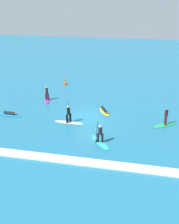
% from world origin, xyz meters
% --- Properties ---
extents(ground_plane, '(120.00, 120.00, 0.00)m').
position_xyz_m(ground_plane, '(0.00, 0.00, 0.00)').
color(ground_plane, teal).
rests_on(ground_plane, ground).
extents(surfer_on_blue_board, '(2.75, 0.92, 0.41)m').
position_xyz_m(surfer_on_blue_board, '(-8.50, -1.52, 0.14)').
color(surfer_on_blue_board, '#1E8CD1').
rests_on(surfer_on_blue_board, ground_plane).
extents(surfer_on_yellow_board, '(1.82, 2.53, 0.40)m').
position_xyz_m(surfer_on_yellow_board, '(1.38, 1.50, 0.14)').
color(surfer_on_yellow_board, yellow).
rests_on(surfer_on_yellow_board, ground_plane).
extents(surfer_on_white_board, '(3.09, 0.89, 2.12)m').
position_xyz_m(surfer_on_white_board, '(-1.73, -2.05, 0.49)').
color(surfer_on_white_board, white).
rests_on(surfer_on_white_board, ground_plane).
extents(surfer_on_purple_board, '(1.52, 2.99, 1.79)m').
position_xyz_m(surfer_on_purple_board, '(-6.18, 3.74, 0.45)').
color(surfer_on_purple_board, purple).
rests_on(surfer_on_purple_board, ground_plane).
extents(surfer_on_green_board, '(2.76, 2.42, 1.83)m').
position_xyz_m(surfer_on_green_board, '(7.87, -0.54, 0.45)').
color(surfer_on_green_board, '#23B266').
rests_on(surfer_on_green_board, ground_plane).
extents(surfer_on_teal_board, '(2.33, 2.74, 2.08)m').
position_xyz_m(surfer_on_teal_board, '(2.10, -5.43, 0.44)').
color(surfer_on_teal_board, '#33C6CC').
rests_on(surfer_on_teal_board, ground_plane).
extents(marker_buoy, '(0.51, 0.51, 1.06)m').
position_xyz_m(marker_buoy, '(-5.87, 10.42, 0.18)').
color(marker_buoy, '#E55119').
rests_on(marker_buoy, ground_plane).
extents(wave_crest, '(22.99, 0.90, 0.18)m').
position_xyz_m(wave_crest, '(0.00, -8.76, 0.09)').
color(wave_crest, white).
rests_on(wave_crest, ground_plane).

